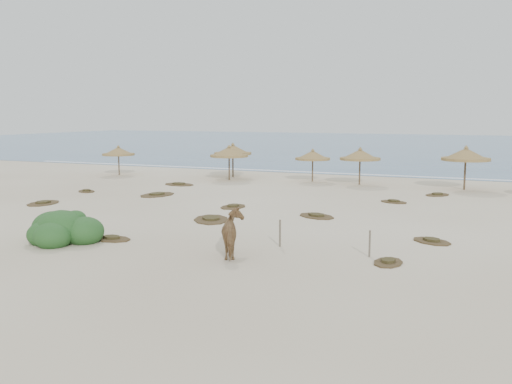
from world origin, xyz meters
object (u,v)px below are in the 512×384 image
palapa_0 (118,152)px  horse (234,233)px  bush (63,230)px  palapa_1 (229,153)px

palapa_0 → horse: palapa_0 is taller
palapa_0 → horse: 30.33m
bush → horse: bearing=4.3°
horse → bush: bearing=-24.8°
palapa_0 → bush: palapa_0 is taller
palapa_0 → palapa_1: (10.43, 0.19, 0.19)m
palapa_1 → horse: (10.71, -21.91, -1.32)m
palapa_1 → horse: palapa_1 is taller
palapa_0 → palapa_1: bearing=1.1°
palapa_0 → bush: (13.61, -22.29, -1.50)m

